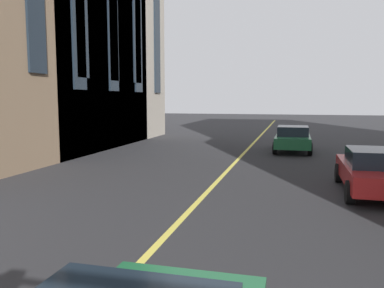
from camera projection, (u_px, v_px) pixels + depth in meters
lane_centre_line at (213, 186)px, 12.88m from camera, size 80.00×0.16×0.01m
car_red_parked_b at (375, 171)px, 11.80m from camera, size 4.40×1.95×1.37m
car_green_far at (293, 138)px, 21.38m from camera, size 4.40×1.95×1.37m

